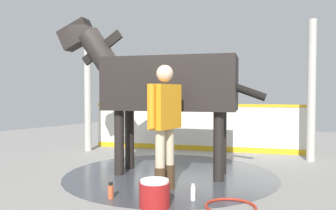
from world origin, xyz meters
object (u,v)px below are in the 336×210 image
bottle_spray (111,191)px  hose_coil (231,207)px  handler (165,118)px  bottle_shampoo (193,193)px  horse (163,83)px  wash_bucket (155,193)px

bottle_spray → hose_coil: bearing=21.1°
handler → hose_coil: 1.43m
bottle_shampoo → horse: bearing=140.9°
horse → hose_coil: (1.63, -0.91, -1.48)m
horse → wash_bucket: 2.11m
horse → wash_bucket: (0.88, -1.38, -1.33)m
horse → bottle_spray: 2.03m
handler → bottle_shampoo: size_ratio=8.19×
bottle_shampoo → bottle_spray: size_ratio=1.00×
wash_bucket → bottle_shampoo: 0.53m
wash_bucket → hose_coil: bearing=31.7°
wash_bucket → bottle_shampoo: wash_bucket is taller
handler → bottle_shampoo: handler is taller
bottle_shampoo → hose_coil: size_ratio=0.35×
horse → wash_bucket: size_ratio=9.22×
handler → horse: bearing=126.9°
handler → wash_bucket: bearing=-65.6°
handler → bottle_spray: 1.18m
horse → handler: bearing=107.2°
hose_coil → handler: bearing=172.5°
wash_bucket → bottle_spray: size_ratio=1.75×
bottle_spray → handler: bearing=62.0°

